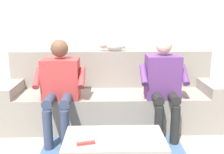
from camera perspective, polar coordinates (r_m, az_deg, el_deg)
ground_plane at (r=2.85m, az=0.22°, el=-15.86°), size 8.00×8.00×0.00m
back_wall at (r=3.59m, az=-0.30°, el=13.55°), size 5.02×0.06×2.79m
couch at (r=3.38m, az=-0.14°, el=-5.22°), size 2.66×0.69×0.92m
person_left_seated at (r=3.07m, az=11.16°, el=-0.81°), size 0.54×0.53×1.14m
person_right_seated at (r=3.02m, az=-11.32°, el=-1.22°), size 0.57×0.61×1.13m
cat_on_backrest at (r=3.44m, az=0.06°, el=7.02°), size 0.51×0.13×0.16m
remote_red at (r=2.20m, az=-5.77°, el=-14.26°), size 0.15×0.07×0.02m
remote_white at (r=2.37m, az=6.24°, el=-12.13°), size 0.15×0.11×0.02m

